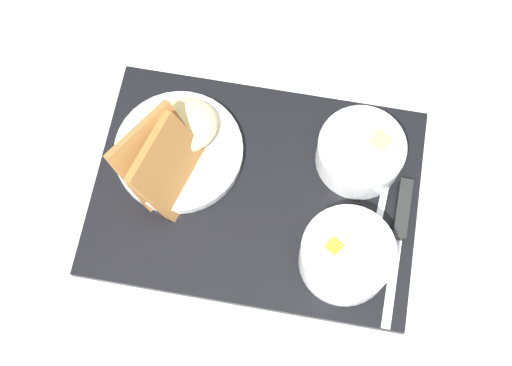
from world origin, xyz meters
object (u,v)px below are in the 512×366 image
Objects in this scene: bowl_soup at (361,152)px; spoon at (376,232)px; bowl_salad at (347,255)px; plate_main at (176,149)px; knife at (401,217)px.

bowl_soup is 0.11m from spoon.
bowl_soup is (-0.00, -0.15, -0.01)m from bowl_salad.
spoon is at bearing -129.63° from bowl_salad.
bowl_soup is at bearing -91.47° from bowl_salad.
knife is at bearing 171.68° from plate_main.
bowl_soup is 0.57× the size of knife.
knife is (-0.07, -0.07, -0.03)m from bowl_salad.
plate_main is 0.29m from spoon.
plate_main is at bearing -25.37° from bowl_salad.
knife is at bearing -134.57° from bowl_salad.
knife is at bearing 130.35° from bowl_soup.
bowl_soup is 0.63× the size of plate_main.
bowl_salad is 1.01× the size of bowl_soup.
plate_main is (0.24, -0.12, -0.01)m from bowl_salad.
bowl_soup is at bearing -137.07° from knife.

